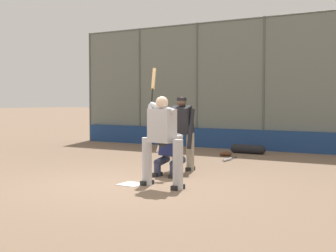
# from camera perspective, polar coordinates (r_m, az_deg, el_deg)

# --- Properties ---
(ground_plane) EXTENTS (160.00, 160.00, 0.00)m
(ground_plane) POSITION_cam_1_polar(r_m,az_deg,el_deg) (8.78, -4.45, -7.12)
(ground_plane) COLOR #7A604C
(home_plate_marker) EXTENTS (0.43, 0.43, 0.01)m
(home_plate_marker) POSITION_cam_1_polar(r_m,az_deg,el_deg) (8.78, -4.46, -7.08)
(home_plate_marker) COLOR white
(home_plate_marker) RESTS_ON ground_plane
(backstop_fence) EXTENTS (14.25, 0.08, 4.19)m
(backstop_fence) POSITION_cam_1_polar(r_m,az_deg,el_deg) (15.03, 11.59, 5.41)
(backstop_fence) COLOR #515651
(backstop_fence) RESTS_ON ground_plane
(padding_wall) EXTENTS (13.88, 0.18, 0.63)m
(padding_wall) POSITION_cam_1_polar(r_m,az_deg,el_deg) (14.97, 11.39, -1.73)
(padding_wall) COLOR navy
(padding_wall) RESTS_ON ground_plane
(bleachers_beyond) EXTENTS (9.92, 3.05, 1.80)m
(bleachers_beyond) POSITION_cam_1_polar(r_m,az_deg,el_deg) (17.49, 17.99, -0.25)
(bleachers_beyond) COLOR slate
(bleachers_beyond) RESTS_ON ground_plane
(batter_at_plate) EXTENTS (0.97, 0.73, 2.19)m
(batter_at_plate) POSITION_cam_1_polar(r_m,az_deg,el_deg) (8.40, -0.76, -1.44)
(batter_at_plate) COLOR #B7B7BC
(batter_at_plate) RESTS_ON ground_plane
(catcher_behind_plate) EXTENTS (0.58, 0.68, 1.10)m
(catcher_behind_plate) POSITION_cam_1_polar(r_m,az_deg,el_deg) (9.65, 0.12, -2.78)
(catcher_behind_plate) COLOR #2D334C
(catcher_behind_plate) RESTS_ON ground_plane
(umpire_home) EXTENTS (0.67, 0.40, 1.64)m
(umpire_home) POSITION_cam_1_polar(r_m,az_deg,el_deg) (10.46, 1.71, -0.63)
(umpire_home) COLOR gray
(umpire_home) RESTS_ON ground_plane
(spare_bat_near_backstop) EXTENTS (0.08, 0.87, 0.07)m
(spare_bat_near_backstop) POSITION_cam_1_polar(r_m,az_deg,el_deg) (12.33, 7.36, -4.04)
(spare_bat_near_backstop) COLOR black
(spare_bat_near_backstop) RESTS_ON ground_plane
(spare_bat_by_padding) EXTENTS (0.58, 0.62, 0.07)m
(spare_bat_by_padding) POSITION_cam_1_polar(r_m,az_deg,el_deg) (12.64, 0.96, -3.84)
(spare_bat_by_padding) COLOR black
(spare_bat_by_padding) RESTS_ON ground_plane
(fielding_glove_on_dirt) EXTENTS (0.34, 0.26, 0.12)m
(fielding_glove_on_dirt) POSITION_cam_1_polar(r_m,az_deg,el_deg) (13.28, 7.05, -3.41)
(fielding_glove_on_dirt) COLOR #56331E
(fielding_glove_on_dirt) RESTS_ON ground_plane
(equipment_bag_dugout_side) EXTENTS (1.10, 0.27, 0.27)m
(equipment_bag_dugout_side) POSITION_cam_1_polar(r_m,az_deg,el_deg) (14.02, 9.70, -2.79)
(equipment_bag_dugout_side) COLOR black
(equipment_bag_dugout_side) RESTS_ON ground_plane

